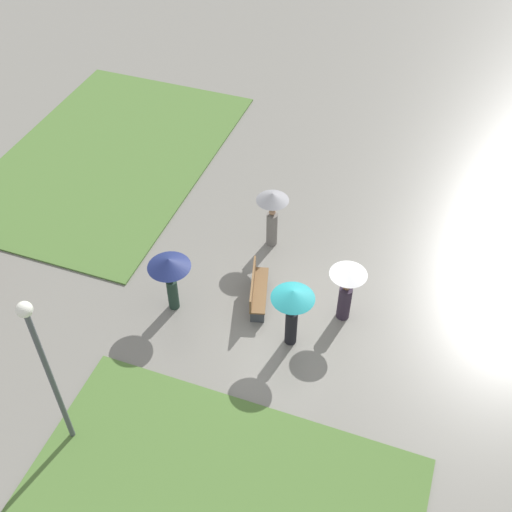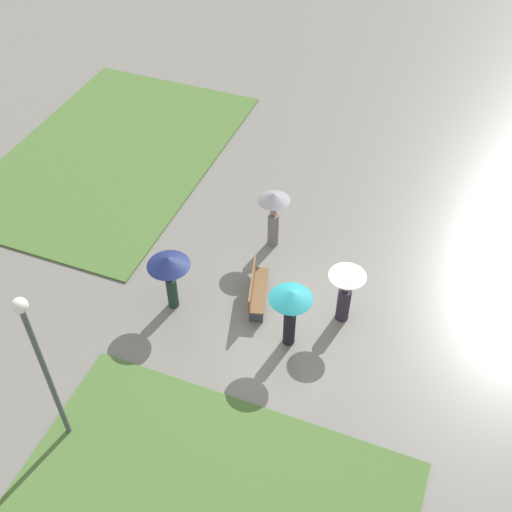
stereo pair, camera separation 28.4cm
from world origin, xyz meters
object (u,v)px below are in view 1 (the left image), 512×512
Objects in this scene: crowd_person_navy at (170,269)px; park_bench at (257,289)px; crowd_person_grey at (272,209)px; crowd_person_white at (347,285)px; lamp_post at (44,359)px; crowd_person_teal at (293,303)px.

park_bench is at bearing -130.19° from crowd_person_navy.
crowd_person_grey reaches higher than park_bench.
crowd_person_white is at bearing -99.48° from park_bench.
crowd_person_grey is (7.77, -2.23, -1.60)m from lamp_post.
crowd_person_grey is at bearing -16.02° from lamp_post.
crowd_person_grey is (3.39, 1.68, -0.12)m from crowd_person_teal.
crowd_person_white is 0.99× the size of crowd_person_navy.
crowd_person_navy is (-1.25, 4.47, 0.24)m from crowd_person_white.
park_bench is 0.95× the size of crowd_person_navy.
crowd_person_teal is 3.39m from crowd_person_navy.
crowd_person_navy is at bearing -6.79° from lamp_post.
lamp_post is at bearing 107.46° from crowd_person_navy.
park_bench is at bearing -25.60° from lamp_post.
park_bench is 2.53m from crowd_person_white.
crowd_person_grey is (2.35, 0.37, 0.91)m from park_bench.
lamp_post is 6.06m from crowd_person_teal.
crowd_person_grey is (3.34, -1.70, -0.10)m from crowd_person_navy.
crowd_person_navy is at bearing 99.84° from park_bench.
crowd_person_white is 0.94× the size of crowd_person_teal.
crowd_person_teal is 1.06× the size of crowd_person_navy.
park_bench is 2.54m from crowd_person_grey.
crowd_person_teal reaches higher than crowd_person_navy.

